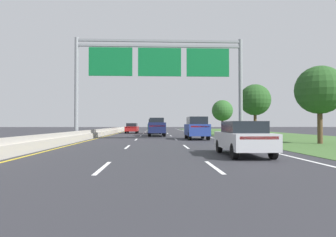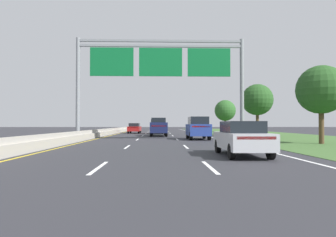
% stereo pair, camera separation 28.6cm
% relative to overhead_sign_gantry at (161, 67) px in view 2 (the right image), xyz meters
% --- Properties ---
extents(ground_plane, '(220.00, 220.00, 0.00)m').
position_rel_overhead_sign_gantry_xyz_m(ground_plane, '(-0.30, 7.74, -6.52)').
color(ground_plane, '#2B2B30').
extents(lane_striping, '(11.96, 106.00, 0.01)m').
position_rel_overhead_sign_gantry_xyz_m(lane_striping, '(-0.30, 7.28, -6.51)').
color(lane_striping, white).
rests_on(lane_striping, ground).
extents(grass_verge_right, '(14.00, 110.00, 0.02)m').
position_rel_overhead_sign_gantry_xyz_m(grass_verge_right, '(13.65, 7.74, -6.51)').
color(grass_verge_right, '#3D602D').
rests_on(grass_verge_right, ground).
extents(median_barrier_concrete, '(0.60, 110.00, 0.85)m').
position_rel_overhead_sign_gantry_xyz_m(median_barrier_concrete, '(-6.90, 7.74, -6.16)').
color(median_barrier_concrete, '#A8A399').
rests_on(median_barrier_concrete, ground).
extents(overhead_sign_gantry, '(15.06, 0.42, 9.13)m').
position_rel_overhead_sign_gantry_xyz_m(overhead_sign_gantry, '(0.00, 0.00, 0.00)').
color(overhead_sign_gantry, gray).
rests_on(overhead_sign_gantry, ground).
extents(pickup_truck_navy, '(2.05, 5.42, 2.20)m').
position_rel_overhead_sign_gantry_xyz_m(pickup_truck_navy, '(-0.19, 9.34, -5.44)').
color(pickup_truck_navy, '#161E47').
rests_on(pickup_truck_navy, ground).
extents(car_red_left_lane_sedan, '(1.92, 4.44, 1.57)m').
position_rel_overhead_sign_gantry_xyz_m(car_red_left_lane_sedan, '(-3.99, 20.58, -5.70)').
color(car_red_left_lane_sedan, maroon).
rests_on(car_red_left_lane_sedan, ground).
extents(car_silver_right_lane_sedan, '(1.86, 4.42, 1.57)m').
position_rel_overhead_sign_gantry_xyz_m(car_silver_right_lane_sedan, '(3.62, -13.20, -5.70)').
color(car_silver_right_lane_sedan, '#B2B5BA').
rests_on(car_silver_right_lane_sedan, ground).
extents(car_blue_right_lane_suv, '(1.93, 4.71, 2.11)m').
position_rel_overhead_sign_gantry_xyz_m(car_blue_right_lane_suv, '(3.50, 1.31, -5.42)').
color(car_blue_right_lane_suv, navy).
rests_on(car_blue_right_lane_suv, ground).
extents(car_darkgreen_centre_lane_suv, '(1.91, 4.71, 2.11)m').
position_rel_overhead_sign_gantry_xyz_m(car_darkgreen_centre_lane_suv, '(-0.45, 17.22, -5.42)').
color(car_darkgreen_centre_lane_suv, '#193D23').
rests_on(car_darkgreen_centre_lane_suv, ground).
extents(roadside_tree_near, '(3.51, 3.51, 5.69)m').
position_rel_overhead_sign_gantry_xyz_m(roadside_tree_near, '(11.58, -5.45, -2.61)').
color(roadside_tree_near, '#4C3823').
rests_on(roadside_tree_near, ground).
extents(roadside_tree_mid, '(3.77, 3.77, 6.26)m').
position_rel_overhead_sign_gantry_xyz_m(roadside_tree_mid, '(11.70, 9.02, -2.16)').
color(roadside_tree_mid, '#4C3823').
rests_on(roadside_tree_mid, ground).
extents(roadside_tree_far, '(3.73, 3.73, 5.71)m').
position_rel_overhead_sign_gantry_xyz_m(roadside_tree_far, '(11.61, 26.20, -2.69)').
color(roadside_tree_far, '#4C3823').
rests_on(roadside_tree_far, ground).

